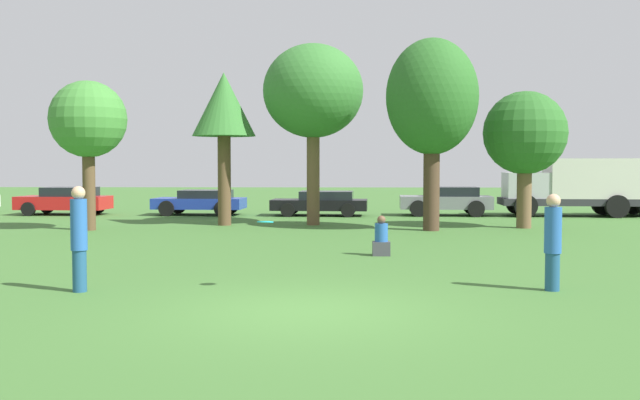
{
  "coord_description": "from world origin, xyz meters",
  "views": [
    {
      "loc": [
        0.54,
        -10.93,
        2.22
      ],
      "look_at": [
        0.11,
        3.5,
        1.52
      ],
      "focal_mm": 40.8,
      "sensor_mm": 36.0,
      "label": 1
    }
  ],
  "objects_px": {
    "frisbee": "(265,222)",
    "tree_2": "(313,92)",
    "person_catcher": "(553,241)",
    "tree_0": "(88,121)",
    "tree_3": "(432,99)",
    "tree_1": "(224,109)",
    "bystander_sitting": "(381,239)",
    "parked_car_black": "(321,202)",
    "delivery_truck_silver": "(574,185)",
    "parked_car_blue": "(201,201)",
    "tree_4": "(525,134)",
    "parked_car_grey": "(447,200)",
    "person_thrower": "(79,237)",
    "parked_car_red": "(65,200)"
  },
  "relations": [
    {
      "from": "parked_car_red",
      "to": "parked_car_black",
      "type": "distance_m",
      "value": 11.37
    },
    {
      "from": "frisbee",
      "to": "tree_3",
      "type": "xyz_separation_m",
      "value": [
        4.37,
        11.73,
        3.22
      ]
    },
    {
      "from": "tree_1",
      "to": "parked_car_black",
      "type": "relative_size",
      "value": 1.32
    },
    {
      "from": "tree_3",
      "to": "tree_1",
      "type": "bearing_deg",
      "value": 165.19
    },
    {
      "from": "person_catcher",
      "to": "tree_3",
      "type": "bearing_deg",
      "value": -89.06
    },
    {
      "from": "person_thrower",
      "to": "parked_car_red",
      "type": "distance_m",
      "value": 20.78
    },
    {
      "from": "tree_1",
      "to": "parked_car_blue",
      "type": "bearing_deg",
      "value": 109.65
    },
    {
      "from": "person_catcher",
      "to": "tree_2",
      "type": "height_order",
      "value": "tree_2"
    },
    {
      "from": "parked_car_black",
      "to": "delivery_truck_silver",
      "type": "relative_size",
      "value": 0.7
    },
    {
      "from": "tree_1",
      "to": "tree_3",
      "type": "bearing_deg",
      "value": -14.81
    },
    {
      "from": "tree_0",
      "to": "parked_car_blue",
      "type": "distance_m",
      "value": 8.43
    },
    {
      "from": "tree_0",
      "to": "tree_2",
      "type": "bearing_deg",
      "value": 17.71
    },
    {
      "from": "tree_2",
      "to": "parked_car_black",
      "type": "distance_m",
      "value": 6.47
    },
    {
      "from": "tree_0",
      "to": "delivery_truck_silver",
      "type": "bearing_deg",
      "value": 21.47
    },
    {
      "from": "tree_4",
      "to": "tree_3",
      "type": "bearing_deg",
      "value": -162.25
    },
    {
      "from": "tree_3",
      "to": "parked_car_blue",
      "type": "bearing_deg",
      "value": 141.78
    },
    {
      "from": "tree_3",
      "to": "parked_car_red",
      "type": "relative_size",
      "value": 1.63
    },
    {
      "from": "person_thrower",
      "to": "parked_car_red",
      "type": "height_order",
      "value": "person_thrower"
    },
    {
      "from": "person_thrower",
      "to": "tree_1",
      "type": "bearing_deg",
      "value": 86.36
    },
    {
      "from": "bystander_sitting",
      "to": "tree_0",
      "type": "distance_m",
      "value": 12.03
    },
    {
      "from": "bystander_sitting",
      "to": "parked_car_blue",
      "type": "relative_size",
      "value": 0.25
    },
    {
      "from": "parked_car_black",
      "to": "tree_3",
      "type": "bearing_deg",
      "value": 122.17
    },
    {
      "from": "person_catcher",
      "to": "parked_car_blue",
      "type": "bearing_deg",
      "value": -64.84
    },
    {
      "from": "frisbee",
      "to": "parked_car_black",
      "type": "relative_size",
      "value": 0.07
    },
    {
      "from": "person_thrower",
      "to": "tree_0",
      "type": "xyz_separation_m",
      "value": [
        -3.97,
        11.81,
        2.72
      ]
    },
    {
      "from": "person_thrower",
      "to": "parked_car_blue",
      "type": "relative_size",
      "value": 0.46
    },
    {
      "from": "person_catcher",
      "to": "tree_0",
      "type": "xyz_separation_m",
      "value": [
        -12.26,
        11.46,
        2.8
      ]
    },
    {
      "from": "parked_car_black",
      "to": "delivery_truck_silver",
      "type": "distance_m",
      "value": 10.94
    },
    {
      "from": "tree_4",
      "to": "parked_car_grey",
      "type": "height_order",
      "value": "tree_4"
    },
    {
      "from": "frisbee",
      "to": "parked_car_black",
      "type": "height_order",
      "value": "frisbee"
    },
    {
      "from": "tree_1",
      "to": "frisbee",
      "type": "bearing_deg",
      "value": -77.85
    },
    {
      "from": "parked_car_red",
      "to": "parked_car_black",
      "type": "bearing_deg",
      "value": -178.27
    },
    {
      "from": "person_catcher",
      "to": "delivery_truck_silver",
      "type": "height_order",
      "value": "delivery_truck_silver"
    },
    {
      "from": "bystander_sitting",
      "to": "parked_car_blue",
      "type": "xyz_separation_m",
      "value": [
        -7.17,
        14.06,
        0.21
      ]
    },
    {
      "from": "tree_4",
      "to": "tree_1",
      "type": "bearing_deg",
      "value": 175.43
    },
    {
      "from": "frisbee",
      "to": "parked_car_black",
      "type": "distance_m",
      "value": 18.75
    },
    {
      "from": "parked_car_red",
      "to": "tree_1",
      "type": "bearing_deg",
      "value": 149.2
    },
    {
      "from": "parked_car_blue",
      "to": "delivery_truck_silver",
      "type": "relative_size",
      "value": 0.66
    },
    {
      "from": "tree_1",
      "to": "person_thrower",
      "type": "bearing_deg",
      "value": -91.17
    },
    {
      "from": "parked_car_blue",
      "to": "tree_4",
      "type": "bearing_deg",
      "value": 156.91
    },
    {
      "from": "bystander_sitting",
      "to": "tree_4",
      "type": "height_order",
      "value": "tree_4"
    },
    {
      "from": "tree_4",
      "to": "parked_car_red",
      "type": "relative_size",
      "value": 1.21
    },
    {
      "from": "frisbee",
      "to": "tree_2",
      "type": "height_order",
      "value": "tree_2"
    },
    {
      "from": "tree_3",
      "to": "tree_4",
      "type": "xyz_separation_m",
      "value": [
        3.37,
        1.08,
        -1.14
      ]
    },
    {
      "from": "parked_car_red",
      "to": "delivery_truck_silver",
      "type": "relative_size",
      "value": 0.65
    },
    {
      "from": "delivery_truck_silver",
      "to": "parked_car_grey",
      "type": "bearing_deg",
      "value": 1.34
    },
    {
      "from": "person_catcher",
      "to": "parked_car_blue",
      "type": "relative_size",
      "value": 0.43
    },
    {
      "from": "person_catcher",
      "to": "tree_3",
      "type": "distance_m",
      "value": 12.23
    },
    {
      "from": "tree_4",
      "to": "delivery_truck_silver",
      "type": "height_order",
      "value": "tree_4"
    },
    {
      "from": "tree_0",
      "to": "frisbee",
      "type": "bearing_deg",
      "value": -57.97
    }
  ]
}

